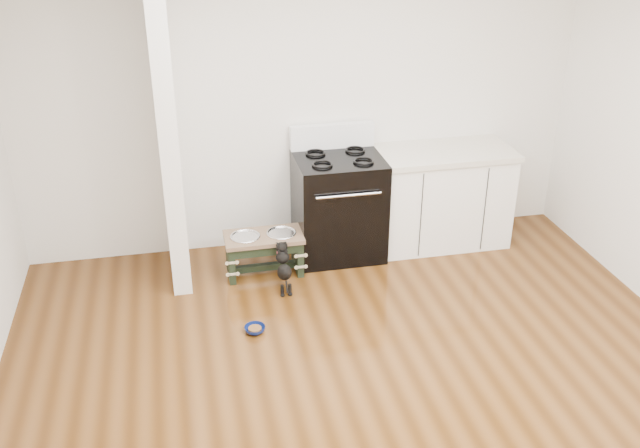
# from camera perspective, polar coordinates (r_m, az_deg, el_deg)

# --- Properties ---
(ground) EXTENTS (5.00, 5.00, 0.00)m
(ground) POSITION_cam_1_polar(r_m,az_deg,el_deg) (4.80, 4.63, -14.61)
(ground) COLOR #41240B
(ground) RESTS_ON ground
(room_shell) EXTENTS (5.00, 5.00, 5.00)m
(room_shell) POSITION_cam_1_polar(r_m,az_deg,el_deg) (3.94, 5.48, 3.50)
(room_shell) COLOR silver
(room_shell) RESTS_ON ground
(partition_wall) EXTENTS (0.15, 0.80, 2.70)m
(partition_wall) POSITION_cam_1_polar(r_m,az_deg,el_deg) (5.84, -12.13, 7.85)
(partition_wall) COLOR silver
(partition_wall) RESTS_ON ground
(oven_range) EXTENTS (0.76, 0.69, 1.14)m
(oven_range) POSITION_cam_1_polar(r_m,az_deg,el_deg) (6.37, 1.49, 1.57)
(oven_range) COLOR black
(oven_range) RESTS_ON ground
(cabinet_run) EXTENTS (1.24, 0.64, 0.91)m
(cabinet_run) POSITION_cam_1_polar(r_m,az_deg,el_deg) (6.67, 9.66, 2.16)
(cabinet_run) COLOR white
(cabinet_run) RESTS_ON ground
(dog_feeder) EXTENTS (0.67, 0.36, 0.38)m
(dog_feeder) POSITION_cam_1_polar(r_m,az_deg,el_deg) (6.13, -4.51, -1.79)
(dog_feeder) COLOR black
(dog_feeder) RESTS_ON ground
(puppy) EXTENTS (0.12, 0.34, 0.41)m
(puppy) POSITION_cam_1_polar(r_m,az_deg,el_deg) (5.90, -2.93, -3.38)
(puppy) COLOR black
(puppy) RESTS_ON ground
(floor_bowl) EXTENTS (0.18, 0.18, 0.05)m
(floor_bowl) POSITION_cam_1_polar(r_m,az_deg,el_deg) (5.49, -5.23, -8.39)
(floor_bowl) COLOR #0B1953
(floor_bowl) RESTS_ON ground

